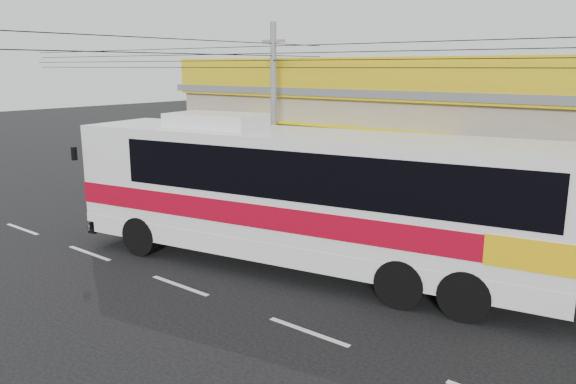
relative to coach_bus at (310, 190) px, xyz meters
name	(u,v)px	position (x,y,z in m)	size (l,w,h in m)	color
ground	(248,260)	(-1.83, -0.49, -2.18)	(120.00, 120.00, 0.00)	black
sidewalk	(359,214)	(-1.83, 5.51, -2.11)	(30.00, 3.20, 0.15)	gray
lane_markings	(180,286)	(-1.83, -2.99, -2.18)	(50.00, 0.12, 0.01)	silver
storefront_building	(428,139)	(-1.84, 11.05, 0.12)	(22.60, 9.20, 5.70)	gray
coach_bus	(310,190)	(0.00, 0.00, 0.00)	(13.51, 5.13, 4.08)	silver
motorbike_red	(154,173)	(-11.95, 4.21, -1.58)	(0.60, 1.72, 0.90)	maroon
motorbike_dark	(247,173)	(-8.29, 6.54, -1.49)	(0.51, 1.81, 1.08)	black
utility_pole	(273,56)	(-5.38, 4.91, 3.57)	(34.00, 14.00, 6.97)	slate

